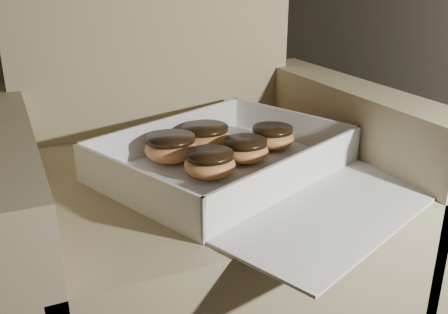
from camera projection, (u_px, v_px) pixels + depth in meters
name	position (u px, v px, depth m)	size (l,w,h in m)	color
armchair	(195.00, 208.00, 1.03)	(0.80, 0.68, 0.84)	#968860
bakery_box	(244.00, 170.00, 0.90)	(0.58, 0.62, 0.07)	silver
donut_a	(246.00, 150.00, 0.95)	(0.09, 0.09, 0.04)	#DC8F4D
donut_b	(205.00, 136.00, 1.01)	(0.10, 0.10, 0.05)	#DC8F4D
donut_c	(210.00, 163.00, 0.88)	(0.09, 0.09, 0.05)	#DC8F4D
donut_d	(272.00, 137.00, 1.02)	(0.09, 0.09, 0.04)	#DC8F4D
donut_e	(171.00, 148.00, 0.95)	(0.10, 0.10, 0.05)	#DC8F4D
crumb_a	(235.00, 184.00, 0.85)	(0.01, 0.01, 0.00)	black
crumb_b	(281.00, 181.00, 0.86)	(0.01, 0.01, 0.00)	black
crumb_c	(175.00, 195.00, 0.81)	(0.01, 0.01, 0.00)	black
crumb_d	(278.00, 173.00, 0.90)	(0.01, 0.01, 0.00)	black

